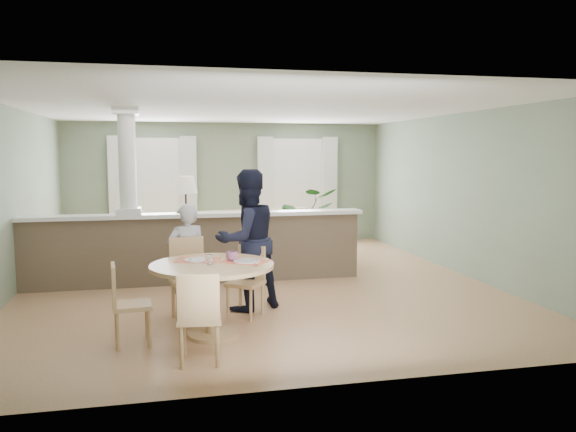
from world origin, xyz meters
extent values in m
plane|color=tan|center=(0.00, 0.00, 0.00)|extent=(8.00, 8.00, 0.00)
cube|color=gray|center=(0.00, 4.00, 1.35)|extent=(7.00, 0.02, 2.70)
cube|color=gray|center=(-3.50, 0.00, 1.35)|extent=(0.02, 8.00, 2.70)
cube|color=gray|center=(3.50, 0.00, 1.35)|extent=(0.02, 8.00, 2.70)
cube|color=gray|center=(0.00, -4.00, 1.35)|extent=(7.00, 0.02, 2.70)
cube|color=white|center=(0.00, 0.00, 2.70)|extent=(7.00, 8.00, 0.02)
cube|color=white|center=(-1.60, 3.97, 1.55)|extent=(1.10, 0.02, 1.50)
cube|color=white|center=(-1.60, 3.94, 1.55)|extent=(1.22, 0.04, 1.62)
cube|color=white|center=(1.60, 3.97, 1.55)|extent=(1.10, 0.02, 1.50)
cube|color=white|center=(1.60, 3.94, 1.55)|extent=(1.22, 0.04, 1.62)
cube|color=silver|center=(-2.35, 3.88, 1.25)|extent=(0.35, 0.10, 2.30)
cube|color=silver|center=(-0.85, 3.88, 1.25)|extent=(0.35, 0.10, 2.30)
cube|color=silver|center=(0.85, 3.88, 1.25)|extent=(0.35, 0.10, 2.30)
cube|color=silver|center=(2.35, 3.88, 1.25)|extent=(0.35, 0.10, 2.30)
cube|color=brown|center=(-0.90, 0.20, 0.53)|extent=(5.20, 0.22, 1.05)
cube|color=white|center=(-0.90, 0.20, 1.08)|extent=(5.32, 0.36, 0.06)
cube|color=white|center=(-1.90, 0.20, 1.16)|extent=(0.36, 0.36, 0.10)
cylinder|color=white|center=(-1.90, 0.20, 1.91)|extent=(0.26, 0.26, 1.39)
cube|color=white|center=(-1.90, 0.20, 2.65)|extent=(0.38, 0.38, 0.10)
cylinder|color=black|center=(-1.05, 0.20, 1.12)|extent=(0.18, 0.18, 0.03)
cylinder|color=black|center=(-1.05, 0.20, 1.28)|extent=(0.03, 0.03, 0.28)
cone|color=white|center=(-1.05, 0.20, 1.55)|extent=(0.36, 0.36, 0.26)
imported|color=#8E6F4D|center=(0.34, 1.91, 0.47)|extent=(3.37, 1.74, 0.94)
imported|color=#2F6528|center=(1.01, 1.28, 0.71)|extent=(1.55, 1.44, 1.42)
cylinder|color=tan|center=(-0.88, -2.43, 0.02)|extent=(0.57, 0.57, 0.04)
cylinder|color=tan|center=(-0.88, -2.43, 0.41)|extent=(0.15, 0.15, 0.73)
cylinder|color=tan|center=(-0.88, -2.43, 0.80)|extent=(1.36, 1.36, 0.04)
cube|color=#C62C3C|center=(-1.02, -2.20, 0.82)|extent=(0.55, 0.46, 0.01)
cube|color=#C62C3C|center=(-0.50, -2.39, 0.82)|extent=(0.60, 0.56, 0.01)
cylinder|color=white|center=(-1.03, -2.23, 0.83)|extent=(0.30, 0.30, 0.01)
cylinder|color=white|center=(-0.49, -2.42, 0.83)|extent=(0.30, 0.30, 0.01)
cylinder|color=white|center=(-0.90, -2.45, 0.87)|extent=(0.08, 0.08, 0.10)
cube|color=silver|center=(-1.10, -2.26, 0.84)|extent=(0.06, 0.19, 0.00)
cube|color=silver|center=(-1.22, -2.19, 0.83)|extent=(0.07, 0.24, 0.00)
cylinder|color=white|center=(-0.43, -2.68, 0.86)|extent=(0.04, 0.04, 0.07)
cylinder|color=silver|center=(-0.43, -2.68, 0.90)|extent=(0.04, 0.04, 0.01)
imported|color=#224EA3|center=(-0.64, -2.32, 0.87)|extent=(0.16, 0.16, 0.11)
cube|color=tan|center=(-1.09, -1.73, 0.48)|extent=(0.51, 0.51, 0.05)
cylinder|color=tan|center=(-1.24, -1.93, 0.23)|extent=(0.04, 0.04, 0.46)
cylinder|color=tan|center=(-0.89, -1.88, 0.23)|extent=(0.04, 0.04, 0.46)
cylinder|color=tan|center=(-1.30, -1.57, 0.23)|extent=(0.04, 0.04, 0.46)
cylinder|color=tan|center=(-0.94, -1.52, 0.23)|extent=(0.04, 0.04, 0.46)
cube|color=tan|center=(-1.12, -1.53, 0.75)|extent=(0.43, 0.10, 0.49)
cube|color=tan|center=(-0.41, -1.76, 0.42)|extent=(0.55, 0.55, 0.05)
cylinder|color=tan|center=(-0.64, -1.79, 0.20)|extent=(0.04, 0.04, 0.40)
cylinder|color=tan|center=(-0.38, -1.98, 0.20)|extent=(0.04, 0.04, 0.40)
cylinder|color=tan|center=(-0.45, -1.53, 0.20)|extent=(0.04, 0.04, 0.40)
cylinder|color=tan|center=(-0.19, -1.72, 0.20)|extent=(0.04, 0.04, 0.40)
cube|color=tan|center=(-0.31, -1.61, 0.65)|extent=(0.32, 0.25, 0.43)
cube|color=tan|center=(-1.06, -3.19, 0.44)|extent=(0.45, 0.45, 0.05)
cylinder|color=tan|center=(-0.88, -3.05, 0.21)|extent=(0.04, 0.04, 0.42)
cylinder|color=tan|center=(-1.21, -3.01, 0.21)|extent=(0.04, 0.04, 0.42)
cylinder|color=tan|center=(-0.91, -3.38, 0.21)|extent=(0.04, 0.04, 0.42)
cylinder|color=tan|center=(-1.25, -3.34, 0.21)|extent=(0.04, 0.04, 0.42)
cube|color=tan|center=(-1.08, -3.38, 0.69)|extent=(0.39, 0.08, 0.45)
cube|color=tan|center=(-1.73, -2.52, 0.42)|extent=(0.43, 0.43, 0.05)
cylinder|color=tan|center=(-1.56, -2.66, 0.20)|extent=(0.04, 0.04, 0.40)
cylinder|color=tan|center=(-1.59, -2.34, 0.20)|extent=(0.04, 0.04, 0.40)
cylinder|color=tan|center=(-1.88, -2.69, 0.20)|extent=(0.04, 0.04, 0.40)
cylinder|color=tan|center=(-1.91, -2.37, 0.20)|extent=(0.04, 0.04, 0.40)
cube|color=tan|center=(-1.91, -2.54, 0.66)|extent=(0.08, 0.38, 0.43)
imported|color=#A5A5AA|center=(-1.11, -1.38, 0.70)|extent=(0.58, 0.45, 1.40)
imported|color=black|center=(-0.34, -1.42, 0.91)|extent=(1.10, 1.00, 1.83)
camera|label=1|loc=(-1.37, -8.54, 2.03)|focal=35.00mm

